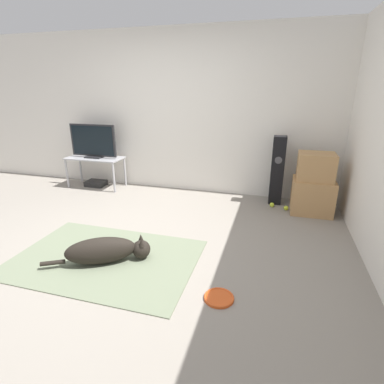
# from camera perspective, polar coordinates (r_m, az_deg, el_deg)

# --- Properties ---
(ground_plane) EXTENTS (12.00, 12.00, 0.00)m
(ground_plane) POSITION_cam_1_polar(r_m,az_deg,el_deg) (3.53, -13.75, -9.71)
(ground_plane) COLOR gray
(wall_back) EXTENTS (8.00, 0.06, 2.55)m
(wall_back) POSITION_cam_1_polar(r_m,az_deg,el_deg) (5.03, -2.94, 14.73)
(wall_back) COLOR silver
(wall_back) RESTS_ON ground_plane
(area_rug) EXTENTS (1.87, 1.26, 0.01)m
(area_rug) POSITION_cam_1_polar(r_m,az_deg,el_deg) (3.30, -16.15, -12.02)
(area_rug) COLOR slate
(area_rug) RESTS_ON ground_plane
(dog) EXTENTS (0.95, 0.58, 0.27)m
(dog) POSITION_cam_1_polar(r_m,az_deg,el_deg) (3.16, -16.00, -10.63)
(dog) COLOR black
(dog) RESTS_ON area_rug
(frisbee) EXTENTS (0.25, 0.25, 0.03)m
(frisbee) POSITION_cam_1_polar(r_m,az_deg,el_deg) (2.67, 5.15, -19.40)
(frisbee) COLOR #DB511E
(frisbee) RESTS_ON ground_plane
(cardboard_box_lower) EXTENTS (0.55, 0.45, 0.48)m
(cardboard_box_lower) POSITION_cam_1_polar(r_m,az_deg,el_deg) (4.50, 21.91, -0.74)
(cardboard_box_lower) COLOR tan
(cardboard_box_lower) RESTS_ON ground_plane
(cardboard_box_upper) EXTENTS (0.47, 0.39, 0.37)m
(cardboard_box_upper) POSITION_cam_1_polar(r_m,az_deg,el_deg) (4.38, 22.53, 4.48)
(cardboard_box_upper) COLOR tan
(cardboard_box_upper) RESTS_ON cardboard_box_lower
(floor_speaker) EXTENTS (0.19, 0.19, 1.02)m
(floor_speaker) POSITION_cam_1_polar(r_m,az_deg,el_deg) (4.62, 15.95, 3.94)
(floor_speaker) COLOR black
(floor_speaker) RESTS_ON ground_plane
(tv_stand) EXTENTS (0.97, 0.45, 0.53)m
(tv_stand) POSITION_cam_1_polar(r_m,az_deg,el_deg) (5.49, -17.97, 5.55)
(tv_stand) COLOR #A8A8AD
(tv_stand) RESTS_ON ground_plane
(tv) EXTENTS (0.84, 0.20, 0.57)m
(tv) POSITION_cam_1_polar(r_m,az_deg,el_deg) (5.43, -18.34, 9.12)
(tv) COLOR #232326
(tv) RESTS_ON tv_stand
(tennis_ball_by_boxes) EXTENTS (0.07, 0.07, 0.07)m
(tennis_ball_by_boxes) POSITION_cam_1_polar(r_m,az_deg,el_deg) (4.59, 14.99, -2.36)
(tennis_ball_by_boxes) COLOR #C6E033
(tennis_ball_by_boxes) RESTS_ON ground_plane
(tennis_ball_near_speaker) EXTENTS (0.07, 0.07, 0.07)m
(tennis_ball_near_speaker) POSITION_cam_1_polar(r_m,az_deg,el_deg) (4.52, 17.47, -2.92)
(tennis_ball_near_speaker) COLOR #C6E033
(tennis_ball_near_speaker) RESTS_ON ground_plane
(game_console) EXTENTS (0.34, 0.25, 0.09)m
(game_console) POSITION_cam_1_polar(r_m,az_deg,el_deg) (5.65, -17.83, 1.60)
(game_console) COLOR black
(game_console) RESTS_ON ground_plane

